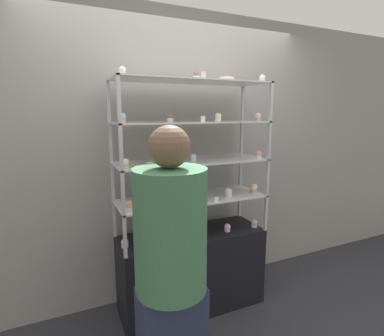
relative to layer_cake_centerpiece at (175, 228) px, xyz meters
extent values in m
plane|color=#2D2D33|center=(0.15, -0.02, -0.76)|extent=(20.00, 20.00, 0.00)
cube|color=gray|center=(0.15, 0.34, 0.54)|extent=(8.00, 0.05, 2.60)
cube|color=black|center=(0.15, -0.02, -0.42)|extent=(1.25, 0.43, 0.69)
cube|color=#B7B7BC|center=(-0.46, 0.19, 0.09)|extent=(0.02, 0.02, 0.32)
cube|color=#B7B7BC|center=(0.76, 0.19, 0.09)|extent=(0.02, 0.02, 0.32)
cube|color=#B7B7BC|center=(-0.46, -0.22, 0.09)|extent=(0.02, 0.02, 0.32)
cube|color=#B7B7BC|center=(0.76, -0.22, 0.09)|extent=(0.02, 0.02, 0.32)
cube|color=silver|center=(0.15, -0.02, 0.24)|extent=(1.25, 0.43, 0.01)
cube|color=#B7B7BC|center=(-0.46, 0.19, 0.40)|extent=(0.02, 0.02, 0.32)
cube|color=#B7B7BC|center=(0.76, 0.19, 0.40)|extent=(0.02, 0.02, 0.32)
cube|color=#B7B7BC|center=(-0.46, -0.22, 0.40)|extent=(0.02, 0.02, 0.32)
cube|color=#B7B7BC|center=(0.76, -0.22, 0.40)|extent=(0.02, 0.02, 0.32)
cube|color=silver|center=(0.15, -0.02, 0.56)|extent=(1.25, 0.43, 0.01)
cube|color=#B7B7BC|center=(-0.46, 0.19, 0.72)|extent=(0.02, 0.02, 0.32)
cube|color=#B7B7BC|center=(0.76, 0.19, 0.72)|extent=(0.02, 0.02, 0.32)
cube|color=#B7B7BC|center=(-0.46, -0.22, 0.72)|extent=(0.02, 0.02, 0.32)
cube|color=#B7B7BC|center=(0.76, -0.22, 0.72)|extent=(0.02, 0.02, 0.32)
cube|color=silver|center=(0.15, -0.02, 0.87)|extent=(1.25, 0.43, 0.01)
cube|color=#B7B7BC|center=(-0.46, 0.19, 1.04)|extent=(0.02, 0.02, 0.32)
cube|color=#B7B7BC|center=(0.76, 0.19, 1.04)|extent=(0.02, 0.02, 0.32)
cube|color=#B7B7BC|center=(-0.46, -0.22, 1.04)|extent=(0.02, 0.02, 0.32)
cube|color=#B7B7BC|center=(0.76, -0.22, 1.04)|extent=(0.02, 0.02, 0.32)
cube|color=silver|center=(0.15, -0.02, 1.19)|extent=(1.25, 0.43, 0.01)
cylinder|color=brown|center=(0.00, 0.00, -0.01)|extent=(0.18, 0.18, 0.12)
cylinder|color=silver|center=(0.00, 0.00, 0.06)|extent=(0.19, 0.19, 0.02)
cube|color=beige|center=(-0.09, 0.02, 0.27)|extent=(0.21, 0.12, 0.05)
cube|color=#E5996B|center=(-0.09, 0.02, 0.30)|extent=(0.21, 0.12, 0.01)
cylinder|color=beige|center=(-0.43, -0.05, -0.06)|extent=(0.05, 0.05, 0.03)
sphere|color=silver|center=(-0.43, -0.05, -0.03)|extent=(0.06, 0.06, 0.06)
cylinder|color=white|center=(0.17, -0.10, -0.06)|extent=(0.05, 0.05, 0.03)
sphere|color=white|center=(0.17, -0.10, -0.03)|extent=(0.06, 0.06, 0.06)
cylinder|color=beige|center=(0.45, -0.11, -0.06)|extent=(0.05, 0.05, 0.03)
sphere|color=silver|center=(0.45, -0.11, -0.03)|extent=(0.06, 0.06, 0.06)
cylinder|color=white|center=(0.72, -0.12, -0.06)|extent=(0.05, 0.05, 0.03)
sphere|color=silver|center=(0.72, -0.12, -0.03)|extent=(0.06, 0.06, 0.06)
cube|color=white|center=(-0.14, -0.21, -0.05)|extent=(0.04, 0.00, 0.04)
cylinder|color=beige|center=(-0.40, -0.13, 0.26)|extent=(0.06, 0.06, 0.03)
sphere|color=#E5996B|center=(-0.40, -0.13, 0.29)|extent=(0.06, 0.06, 0.06)
cylinder|color=beige|center=(0.14, -0.05, 0.26)|extent=(0.06, 0.06, 0.03)
sphere|color=white|center=(0.14, -0.05, 0.29)|extent=(0.06, 0.06, 0.06)
cylinder|color=beige|center=(0.44, -0.12, 0.26)|extent=(0.06, 0.06, 0.03)
sphere|color=silver|center=(0.44, -0.12, 0.29)|extent=(0.06, 0.06, 0.06)
cylinder|color=#CCB28C|center=(0.73, -0.09, 0.26)|extent=(0.06, 0.06, 0.03)
sphere|color=silver|center=(0.73, -0.09, 0.29)|extent=(0.06, 0.06, 0.06)
cube|color=white|center=(0.28, -0.21, 0.27)|extent=(0.04, 0.00, 0.04)
cylinder|color=#CCB28C|center=(-0.41, -0.10, 0.57)|extent=(0.05, 0.05, 0.02)
sphere|color=#F4EAB2|center=(-0.41, -0.10, 0.60)|extent=(0.05, 0.05, 0.05)
cylinder|color=beige|center=(0.14, -0.07, 0.57)|extent=(0.05, 0.05, 0.02)
sphere|color=silver|center=(0.14, -0.07, 0.60)|extent=(0.05, 0.05, 0.05)
cylinder|color=white|center=(0.73, -0.13, 0.57)|extent=(0.05, 0.05, 0.02)
sphere|color=#E5996B|center=(0.73, -0.13, 0.60)|extent=(0.05, 0.05, 0.05)
cube|color=white|center=(-0.26, -0.21, 0.58)|extent=(0.04, 0.00, 0.04)
cylinder|color=#CCB28C|center=(-0.42, -0.09, 0.89)|extent=(0.05, 0.05, 0.03)
sphere|color=silver|center=(-0.42, -0.09, 0.92)|extent=(0.05, 0.05, 0.05)
cylinder|color=white|center=(-0.05, -0.06, 0.89)|extent=(0.05, 0.05, 0.03)
sphere|color=#8C5B42|center=(-0.05, -0.06, 0.92)|extent=(0.05, 0.05, 0.05)
cylinder|color=white|center=(0.33, -0.12, 0.89)|extent=(0.05, 0.05, 0.03)
sphere|color=#F4EAB2|center=(0.33, -0.12, 0.92)|extent=(0.05, 0.05, 0.05)
cylinder|color=#CCB28C|center=(0.73, -0.10, 0.89)|extent=(0.05, 0.05, 0.03)
sphere|color=silver|center=(0.73, -0.10, 0.92)|extent=(0.05, 0.05, 0.05)
cube|color=white|center=(0.15, -0.21, 0.90)|extent=(0.04, 0.00, 0.04)
cylinder|color=beige|center=(-0.41, -0.11, 1.21)|extent=(0.05, 0.05, 0.02)
sphere|color=white|center=(-0.41, -0.11, 1.23)|extent=(0.05, 0.05, 0.05)
cylinder|color=white|center=(0.14, -0.11, 1.21)|extent=(0.05, 0.05, 0.02)
sphere|color=#8C5B42|center=(0.14, -0.11, 1.23)|extent=(0.05, 0.05, 0.05)
cylinder|color=beige|center=(0.73, -0.13, 1.21)|extent=(0.05, 0.05, 0.02)
sphere|color=#F4EAB2|center=(0.73, -0.13, 1.23)|extent=(0.05, 0.05, 0.05)
cube|color=white|center=(0.15, -0.21, 1.22)|extent=(0.04, 0.00, 0.04)
torus|color=#EFB2BC|center=(0.45, -0.03, 1.21)|extent=(0.13, 0.13, 0.04)
cylinder|color=#3F724C|center=(-0.34, -0.82, 0.34)|extent=(0.39, 0.39, 0.67)
sphere|color=brown|center=(-0.34, -0.82, 0.78)|extent=(0.22, 0.22, 0.22)
camera|label=1|loc=(-0.85, -2.21, 0.95)|focal=28.00mm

